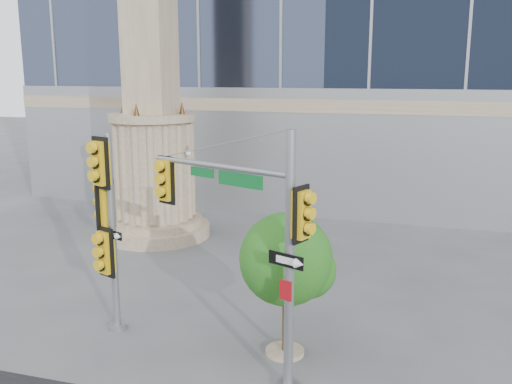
# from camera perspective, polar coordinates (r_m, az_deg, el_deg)

# --- Properties ---
(ground) EXTENTS (120.00, 120.00, 0.00)m
(ground) POSITION_cam_1_polar(r_m,az_deg,el_deg) (14.34, -4.31, -16.16)
(ground) COLOR #545456
(ground) RESTS_ON ground
(monument) EXTENTS (4.40, 4.40, 16.60)m
(monument) POSITION_cam_1_polar(r_m,az_deg,el_deg) (23.36, -10.37, 8.76)
(monument) COLOR gray
(monument) RESTS_ON ground
(main_signal_pole) EXTENTS (4.15, 1.96, 5.63)m
(main_signal_pole) POSITION_cam_1_polar(r_m,az_deg,el_deg) (12.32, -0.47, -3.38)
(main_signal_pole) COLOR slate
(main_signal_pole) RESTS_ON ground
(secondary_signal_pole) EXTENTS (0.90, 0.86, 5.26)m
(secondary_signal_pole) POSITION_cam_1_polar(r_m,az_deg,el_deg) (15.08, -14.72, -2.49)
(secondary_signal_pole) COLOR slate
(secondary_signal_pole) RESTS_ON ground
(street_tree) EXTENTS (2.27, 2.21, 3.53)m
(street_tree) POSITION_cam_1_polar(r_m,az_deg,el_deg) (13.57, 3.20, -7.10)
(street_tree) COLOR gray
(street_tree) RESTS_ON ground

